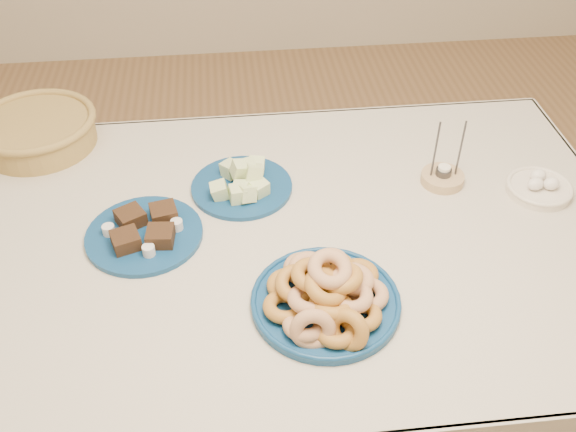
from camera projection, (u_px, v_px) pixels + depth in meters
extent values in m
plane|color=olive|center=(286.00, 408.00, 2.04)|extent=(5.00, 5.00, 0.00)
cylinder|color=brown|center=(56.00, 256.00, 2.05)|extent=(0.06, 0.06, 0.72)
cylinder|color=brown|center=(479.00, 225.00, 2.17)|extent=(0.06, 0.06, 0.72)
cube|color=beige|center=(286.00, 237.00, 1.56)|extent=(1.70, 1.10, 0.02)
cube|color=beige|center=(268.00, 152.00, 2.06)|extent=(1.70, 0.01, 0.28)
cylinder|color=navy|center=(326.00, 302.00, 1.38)|extent=(0.39, 0.39, 0.02)
torus|color=navy|center=(326.00, 300.00, 1.37)|extent=(0.40, 0.40, 0.01)
torus|color=#B2754A|center=(367.00, 295.00, 1.36)|extent=(0.12, 0.12, 0.04)
torus|color=#955F21|center=(357.00, 275.00, 1.41)|extent=(0.13, 0.13, 0.03)
torus|color=#955F21|center=(331.00, 267.00, 1.43)|extent=(0.13, 0.13, 0.04)
torus|color=#B2754A|center=(304.00, 269.00, 1.42)|extent=(0.13, 0.13, 0.04)
torus|color=#955F21|center=(288.00, 285.00, 1.38)|extent=(0.12, 0.12, 0.03)
torus|color=#955F21|center=(285.00, 307.00, 1.34)|extent=(0.13, 0.13, 0.04)
torus|color=#B2754A|center=(305.00, 325.00, 1.30)|extent=(0.12, 0.12, 0.04)
torus|color=#955F21|center=(336.00, 329.00, 1.29)|extent=(0.10, 0.10, 0.03)
torus|color=#955F21|center=(360.00, 315.00, 1.32)|extent=(0.10, 0.10, 0.04)
torus|color=#B2754A|center=(353.00, 279.00, 1.36)|extent=(0.12, 0.12, 0.04)
torus|color=#955F21|center=(334.00, 267.00, 1.39)|extent=(0.12, 0.12, 0.03)
torus|color=#B2754A|center=(310.00, 268.00, 1.38)|extent=(0.12, 0.12, 0.04)
torus|color=#955F21|center=(297.00, 284.00, 1.35)|extent=(0.12, 0.12, 0.06)
torus|color=#B2754A|center=(310.00, 300.00, 1.31)|extent=(0.13, 0.13, 0.05)
torus|color=#955F21|center=(331.00, 305.00, 1.30)|extent=(0.13, 0.13, 0.05)
torus|color=#B2754A|center=(351.00, 297.00, 1.32)|extent=(0.13, 0.13, 0.03)
torus|color=#955F21|center=(341.00, 278.00, 1.32)|extent=(0.13, 0.13, 0.05)
torus|color=#B2754A|center=(328.00, 267.00, 1.35)|extent=(0.13, 0.13, 0.06)
torus|color=#955F21|center=(313.00, 275.00, 1.33)|extent=(0.12, 0.12, 0.04)
torus|color=#955F21|center=(326.00, 287.00, 1.30)|extent=(0.12, 0.12, 0.06)
torus|color=#B2754A|center=(330.00, 269.00, 1.30)|extent=(0.13, 0.13, 0.06)
torus|color=#B2754A|center=(313.00, 330.00, 1.27)|extent=(0.10, 0.06, 0.10)
torus|color=#955F21|center=(347.00, 330.00, 1.27)|extent=(0.11, 0.11, 0.10)
cylinder|color=navy|center=(242.00, 187.00, 1.68)|extent=(0.34, 0.34, 0.01)
cube|color=#C4DE8C|center=(254.00, 173.00, 1.64)|extent=(0.05, 0.05, 0.06)
cube|color=#C4DE8C|center=(259.00, 188.00, 1.64)|extent=(0.06, 0.06, 0.05)
cube|color=#C4DE8C|center=(230.00, 169.00, 1.70)|extent=(0.06, 0.06, 0.05)
cube|color=#C4DE8C|center=(241.00, 190.00, 1.63)|extent=(0.06, 0.05, 0.05)
cube|color=#C4DE8C|center=(220.00, 191.00, 1.63)|extent=(0.05, 0.05, 0.05)
cube|color=#C4DE8C|center=(240.00, 169.00, 1.65)|extent=(0.06, 0.05, 0.05)
cube|color=#C4DE8C|center=(247.00, 193.00, 1.62)|extent=(0.06, 0.06, 0.06)
cube|color=#C4DE8C|center=(257.00, 166.00, 1.71)|extent=(0.05, 0.06, 0.05)
cube|color=#C4DE8C|center=(238.00, 194.00, 1.62)|extent=(0.05, 0.05, 0.04)
cube|color=#C4DE8C|center=(248.00, 168.00, 1.65)|extent=(0.05, 0.05, 0.05)
cylinder|color=navy|center=(144.00, 235.00, 1.54)|extent=(0.34, 0.34, 0.01)
cube|color=black|center=(126.00, 240.00, 1.49)|extent=(0.08, 0.08, 0.04)
cube|color=black|center=(160.00, 236.00, 1.50)|extent=(0.07, 0.07, 0.04)
cube|color=black|center=(131.00, 217.00, 1.55)|extent=(0.08, 0.08, 0.04)
cube|color=black|center=(164.00, 213.00, 1.56)|extent=(0.07, 0.07, 0.04)
cylinder|color=silver|center=(109.00, 230.00, 1.53)|extent=(0.03, 0.03, 0.02)
cylinder|color=silver|center=(149.00, 250.00, 1.47)|extent=(0.03, 0.03, 0.02)
cylinder|color=silver|center=(177.00, 225.00, 1.54)|extent=(0.03, 0.03, 0.02)
cylinder|color=olive|center=(38.00, 133.00, 1.82)|extent=(0.39, 0.39, 0.08)
torus|color=olive|center=(34.00, 121.00, 1.79)|extent=(0.41, 0.41, 0.02)
cylinder|color=tan|center=(442.00, 178.00, 1.70)|extent=(0.12, 0.12, 0.03)
cylinder|color=#3F4045|center=(444.00, 172.00, 1.69)|extent=(0.04, 0.04, 0.02)
cylinder|color=white|center=(444.00, 168.00, 1.68)|extent=(0.03, 0.03, 0.01)
cylinder|color=#3F4045|center=(436.00, 149.00, 1.64)|extent=(0.01, 0.01, 0.16)
cylinder|color=#3F4045|center=(461.00, 148.00, 1.64)|extent=(0.01, 0.01, 0.16)
cylinder|color=silver|center=(539.00, 189.00, 1.67)|extent=(0.19, 0.19, 0.02)
torus|color=silver|center=(540.00, 186.00, 1.66)|extent=(0.19, 0.19, 0.01)
ellipsoid|color=white|center=(536.00, 184.00, 1.64)|extent=(0.05, 0.04, 0.03)
ellipsoid|color=white|center=(551.00, 184.00, 1.64)|extent=(0.05, 0.04, 0.03)
ellipsoid|color=white|center=(538.00, 175.00, 1.67)|extent=(0.05, 0.04, 0.03)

